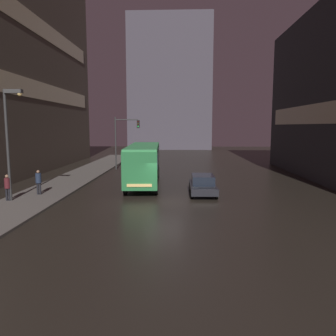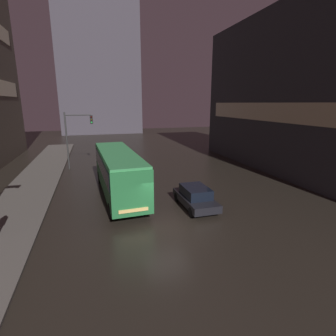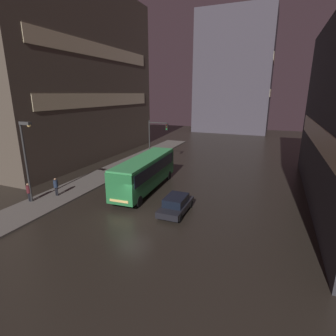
{
  "view_description": "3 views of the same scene",
  "coord_description": "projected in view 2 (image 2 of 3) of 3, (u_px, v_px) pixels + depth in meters",
  "views": [
    {
      "loc": [
        1.03,
        -21.42,
        5.02
      ],
      "look_at": [
        -0.07,
        7.99,
        1.25
      ],
      "focal_mm": 35.0,
      "sensor_mm": 36.0,
      "label": 1
    },
    {
      "loc": [
        -3.78,
        -13.29,
        6.98
      ],
      "look_at": [
        1.6,
        5.35,
        2.16
      ],
      "focal_mm": 28.0,
      "sensor_mm": 36.0,
      "label": 2
    },
    {
      "loc": [
        9.65,
        -16.38,
        9.61
      ],
      "look_at": [
        0.47,
        6.11,
        2.66
      ],
      "focal_mm": 28.0,
      "sensor_mm": 36.0,
      "label": 3
    }
  ],
  "objects": [
    {
      "name": "sidewalk_left",
      "position": [
        32.0,
        188.0,
        21.98
      ],
      "size": [
        4.0,
        48.0,
        0.15
      ],
      "color": "#56514C",
      "rests_on": "ground"
    },
    {
      "name": "bus_near",
      "position": [
        118.0,
        169.0,
        19.83
      ],
      "size": [
        3.05,
        10.97,
        3.42
      ],
      "rotation": [
        0.0,
        0.0,
        3.19
      ],
      "color": "#236B38",
      "rests_on": "ground"
    },
    {
      "name": "building_right_block",
      "position": [
        309.0,
        93.0,
        27.09
      ],
      "size": [
        10.07,
        26.25,
        15.95
      ],
      "color": "#2D2D33",
      "rests_on": "ground"
    },
    {
      "name": "traffic_light_main",
      "position": [
        76.0,
        131.0,
        27.7
      ],
      "size": [
        2.87,
        0.35,
        6.06
      ],
      "color": "#2D2D2D",
      "rests_on": "ground"
    },
    {
      "name": "car_taxi",
      "position": [
        195.0,
        197.0,
        17.88
      ],
      "size": [
        1.94,
        4.31,
        1.46
      ],
      "rotation": [
        0.0,
        0.0,
        3.15
      ],
      "color": "black",
      "rests_on": "ground"
    },
    {
      "name": "building_far_backdrop",
      "position": [
        99.0,
        72.0,
        61.9
      ],
      "size": [
        18.07,
        12.0,
        28.42
      ],
      "color": "#423D47",
      "rests_on": "ground"
    },
    {
      "name": "ground_plane",
      "position": [
        167.0,
        228.0,
        15.09
      ],
      "size": [
        120.0,
        120.0,
        0.0
      ],
      "primitive_type": "plane",
      "color": "black"
    }
  ]
}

